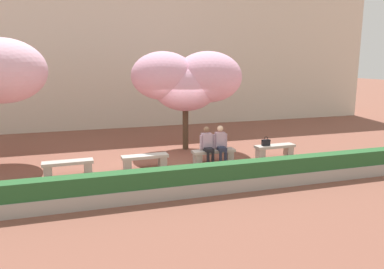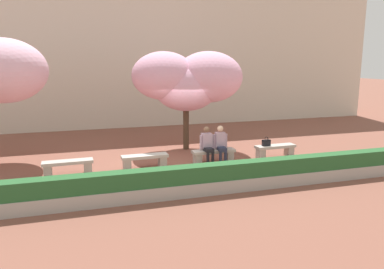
% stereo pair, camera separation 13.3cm
% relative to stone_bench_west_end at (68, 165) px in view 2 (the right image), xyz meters
% --- Properties ---
extents(ground_plane, '(100.00, 100.00, 0.00)m').
position_rel_stone_bench_west_end_xyz_m(ground_plane, '(3.66, 0.00, -0.29)').
color(ground_plane, brown).
extents(building_facade, '(28.00, 4.00, 8.90)m').
position_rel_stone_bench_west_end_xyz_m(building_facade, '(3.66, 9.74, 4.16)').
color(building_facade, beige).
rests_on(building_facade, ground).
extents(stone_bench_west_end, '(1.55, 0.46, 0.45)m').
position_rel_stone_bench_west_end_xyz_m(stone_bench_west_end, '(0.00, 0.00, 0.00)').
color(stone_bench_west_end, '#ADA89E').
rests_on(stone_bench_west_end, ground).
extents(stone_bench_near_west, '(1.55, 0.46, 0.45)m').
position_rel_stone_bench_west_end_xyz_m(stone_bench_near_west, '(2.44, 0.00, 0.00)').
color(stone_bench_near_west, '#ADA89E').
rests_on(stone_bench_near_west, ground).
extents(stone_bench_center, '(1.55, 0.46, 0.45)m').
position_rel_stone_bench_west_end_xyz_m(stone_bench_center, '(4.88, 0.00, 0.00)').
color(stone_bench_center, '#ADA89E').
rests_on(stone_bench_center, ground).
extents(stone_bench_near_east, '(1.55, 0.46, 0.45)m').
position_rel_stone_bench_west_end_xyz_m(stone_bench_near_east, '(7.31, 0.00, 0.00)').
color(stone_bench_near_east, '#ADA89E').
rests_on(stone_bench_near_east, ground).
extents(person_seated_left, '(0.51, 0.68, 1.29)m').
position_rel_stone_bench_west_end_xyz_m(person_seated_left, '(4.62, -0.05, 0.40)').
color(person_seated_left, black).
rests_on(person_seated_left, ground).
extents(person_seated_right, '(0.51, 0.71, 1.29)m').
position_rel_stone_bench_west_end_xyz_m(person_seated_right, '(5.12, -0.05, 0.40)').
color(person_seated_right, black).
rests_on(person_seated_right, ground).
extents(handbag, '(0.30, 0.15, 0.34)m').
position_rel_stone_bench_west_end_xyz_m(handbag, '(6.94, 0.01, 0.28)').
color(handbag, black).
rests_on(handbag, stone_bench_near_east).
extents(cherry_tree_main, '(4.29, 3.02, 3.88)m').
position_rel_stone_bench_west_end_xyz_m(cherry_tree_main, '(4.57, 2.17, 2.49)').
color(cherry_tree_main, '#473323').
rests_on(cherry_tree_main, ground).
extents(planter_hedge_foreground, '(13.30, 0.50, 0.80)m').
position_rel_stone_bench_west_end_xyz_m(planter_hedge_foreground, '(3.66, -2.88, 0.09)').
color(planter_hedge_foreground, '#ADA89E').
rests_on(planter_hedge_foreground, ground).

